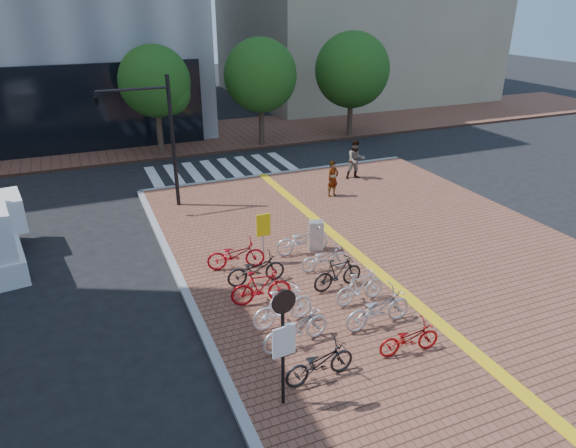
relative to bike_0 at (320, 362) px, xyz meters
name	(u,v)px	position (x,y,z in m)	size (l,w,h in m)	color
ground	(341,308)	(1.99, 2.64, -0.61)	(120.00, 120.00, 0.00)	black
sidewalk	(560,388)	(4.99, -2.36, -0.54)	(14.00, 34.00, 0.15)	brown
tactile_strip	(528,397)	(3.99, -2.36, -0.46)	(0.40, 34.00, 0.01)	gold
kerb_north	(281,174)	(4.99, 14.64, -0.54)	(14.00, 0.25, 0.15)	gray
far_sidewalk	(184,138)	(1.99, 23.64, -0.54)	(70.00, 8.00, 0.15)	brown
crosswalk	(222,170)	(2.49, 16.64, -0.61)	(7.50, 4.00, 0.01)	silver
street_trees	(278,76)	(7.03, 20.09, 3.49)	(16.20, 4.60, 6.35)	#38281E
bike_0	(320,362)	(0.00, 0.00, 0.00)	(0.62, 1.76, 0.93)	black
bike_1	(295,328)	(0.00, 1.38, 0.05)	(0.68, 1.94, 1.02)	silver
bike_2	(283,306)	(0.06, 2.35, 0.09)	(0.52, 1.84, 1.11)	white
bike_3	(261,287)	(-0.13, 3.55, 0.07)	(0.50, 1.76, 1.06)	#B50C16
bike_4	(256,269)	(0.13, 4.69, 0.02)	(0.64, 1.84, 0.96)	black
bike_5	(236,254)	(-0.15, 5.86, 0.03)	(0.65, 1.88, 0.99)	#B80D19
bike_6	(409,338)	(2.46, 0.01, -0.04)	(0.56, 1.61, 0.85)	#A40B0D
bike_7	(378,309)	(2.37, 1.31, 0.06)	(0.70, 2.00, 1.05)	#B6B6BB
bike_8	(360,287)	(2.52, 2.49, 0.03)	(0.47, 1.65, 0.99)	silver
bike_9	(338,273)	(2.31, 3.46, 0.04)	(0.48, 1.69, 1.01)	black
bike_10	(324,258)	(2.44, 4.64, -0.04)	(0.56, 1.59, 0.84)	silver
bike_11	(302,240)	(2.28, 6.01, 0.04)	(0.67, 1.92, 1.01)	silver
pedestrian_a	(333,179)	(5.83, 10.61, 0.34)	(0.59, 0.38, 1.61)	gray
pedestrian_b	(356,160)	(7.98, 12.35, 0.48)	(0.92, 0.72, 1.89)	#474F59
utility_box	(316,236)	(2.83, 6.07, 0.07)	(0.49, 0.36, 1.07)	#BCBDC2
yellow_sign	(263,229)	(0.81, 5.87, 0.75)	(0.47, 0.11, 1.75)	#B7B7BC
notice_sign	(283,335)	(-1.07, -0.42, 1.35)	(0.53, 0.14, 2.88)	black
traffic_light_pole	(139,120)	(-1.97, 12.21, 3.27)	(2.91, 1.12, 5.42)	black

